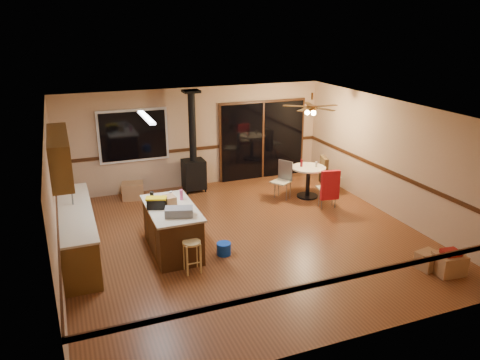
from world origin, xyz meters
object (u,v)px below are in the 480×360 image
box_corner_a (449,264)px  toolbox_grey (179,212)px  toolbox_black (156,204)px  blue_bucket (224,249)px  kitchen_island (172,229)px  chair_right (325,171)px  bar_stool (192,257)px  wood_stove (194,164)px  dining_table (308,177)px  box_corner_b (428,260)px  box_under_window (133,191)px  chair_left (283,175)px  chair_near (330,185)px

box_corner_a → toolbox_grey: bearing=153.2°
toolbox_black → blue_bucket: size_ratio=1.23×
kitchen_island → box_corner_a: 5.02m
chair_right → bar_stool: bearing=-148.3°
chair_right → wood_stove: bearing=156.0°
dining_table → chair_right: 0.54m
wood_stove → box_corner_b: wood_stove is taller
kitchen_island → wood_stove: wood_stove is taller
kitchen_island → toolbox_grey: bearing=-85.4°
wood_stove → box_corner_a: wood_stove is taller
toolbox_black → box_under_window: toolbox_black is taller
kitchen_island → chair_left: size_ratio=3.04×
chair_left → box_corner_b: 4.19m
dining_table → box_corner_b: size_ratio=2.21×
wood_stove → box_under_window: (-1.57, 0.00, -0.52)m
chair_right → kitchen_island: bearing=-158.7°
box_under_window → chair_near: bearing=-29.3°
kitchen_island → box_corner_a: kitchen_island is taller
chair_near → chair_right: (0.45, 0.98, 0.00)m
blue_bucket → toolbox_grey: bearing=176.4°
toolbox_black → box_corner_a: (4.55, -2.63, -0.81)m
chair_near → box_under_window: chair_near is taller
toolbox_black → box_corner_b: (4.34, -2.36, -0.84)m
toolbox_grey → box_corner_b: 4.52m
dining_table → box_corner_a: 4.24m
chair_left → box_under_window: chair_left is taller
dining_table → chair_near: chair_near is taller
chair_left → box_under_window: 3.74m
kitchen_island → bar_stool: (0.13, -0.91, -0.16)m
wood_stove → box_corner_a: (2.98, -5.65, -0.55)m
box_corner_a → kitchen_island: bearing=148.8°
wood_stove → box_under_window: wood_stove is taller
bar_stool → box_under_window: 3.98m
bar_stool → box_under_window: size_ratio=1.13×
toolbox_grey → chair_left: bearing=34.8°
kitchen_island → chair_near: chair_near is taller
box_corner_a → chair_left: bearing=103.8°
bar_stool → box_corner_b: bearing=-19.7°
bar_stool → dining_table: (3.69, 2.51, 0.24)m
dining_table → chair_near: bearing=-85.5°
bar_stool → box_corner_a: (4.16, -1.69, -0.11)m
toolbox_black → bar_stool: 1.24m
chair_right → box_corner_a: chair_right is taller
blue_bucket → wood_stove: bearing=82.9°
toolbox_black → chair_right: toolbox_black is taller
kitchen_island → chair_left: chair_left is taller
dining_table → box_under_window: size_ratio=1.64×
wood_stove → blue_bucket: bearing=-97.1°
blue_bucket → chair_near: bearing=22.0°
box_under_window → bar_stool: bearing=-84.2°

